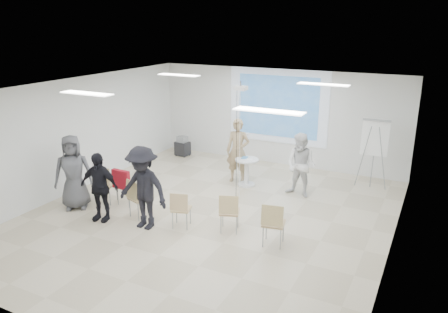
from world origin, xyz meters
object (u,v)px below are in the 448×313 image
at_px(player_right, 301,162).
at_px(chair_left_inner, 137,196).
at_px(chair_far_left, 104,182).
at_px(flipchart_easel, 375,138).
at_px(av_cart, 183,147).
at_px(audience_mid, 143,183).
at_px(chair_left_mid, 125,184).
at_px(laptop, 140,196).
at_px(player_left, 238,147).
at_px(chair_right_far, 273,221).
at_px(audience_outer, 73,168).
at_px(pedestal_table, 247,170).
at_px(chair_right_inner, 229,210).
at_px(chair_center, 180,207).
at_px(audience_left, 99,182).

xyz_separation_m(player_right, chair_left_inner, (-2.96, -2.99, -0.38)).
height_order(chair_far_left, flipchart_easel, flipchart_easel).
bearing_deg(player_right, av_cart, 170.36).
xyz_separation_m(audience_mid, flipchart_easel, (4.06, 4.74, 0.35)).
bearing_deg(chair_left_mid, laptop, -24.06).
distance_m(player_left, audience_mid, 3.60).
distance_m(chair_right_far, laptop, 3.25).
xyz_separation_m(chair_left_mid, audience_outer, (-0.99, -0.68, 0.47)).
distance_m(chair_far_left, laptop, 1.28).
height_order(pedestal_table, player_right, player_right).
height_order(chair_right_inner, audience_mid, audience_mid).
bearing_deg(chair_left_mid, player_right, 36.76).
relative_size(pedestal_table, laptop, 2.32).
height_order(player_right, chair_right_inner, player_right).
xyz_separation_m(player_left, chair_center, (0.13, -3.22, -0.53)).
height_order(player_right, audience_left, player_right).
bearing_deg(chair_right_far, audience_left, 177.99).
relative_size(chair_right_inner, laptop, 2.60).
relative_size(chair_left_inner, audience_outer, 0.45).
height_order(player_left, player_right, player_left).
bearing_deg(pedestal_table, chair_far_left, -133.85).
bearing_deg(chair_far_left, audience_left, -66.98).
bearing_deg(chair_far_left, chair_right_inner, -13.01).
relative_size(pedestal_table, audience_outer, 0.39).
bearing_deg(chair_right_far, chair_left_mid, 164.85).
bearing_deg(chair_far_left, audience_mid, -33.41).
relative_size(chair_right_inner, flipchart_easel, 0.46).
xyz_separation_m(chair_center, audience_outer, (-2.88, -0.22, 0.52)).
relative_size(chair_right_inner, audience_left, 0.48).
bearing_deg(flipchart_easel, chair_left_inner, -138.62).
bearing_deg(laptop, av_cart, -50.55).
height_order(chair_right_inner, av_cart, chair_right_inner).
relative_size(chair_far_left, audience_mid, 0.46).
height_order(chair_far_left, av_cart, chair_far_left).
relative_size(player_right, chair_left_mid, 1.99).
bearing_deg(laptop, audience_left, 56.53).
bearing_deg(chair_left_inner, chair_right_inner, 26.76).
height_order(chair_center, laptop, chair_center).
xyz_separation_m(player_left, player_right, (1.91, -0.23, -0.10)).
height_order(chair_far_left, chair_right_far, chair_far_left).
distance_m(laptop, audience_left, 1.00).
distance_m(pedestal_table, player_right, 1.62).
distance_m(player_right, chair_center, 3.50).
height_order(player_left, laptop, player_left).
xyz_separation_m(chair_left_mid, flipchart_easel, (5.23, 3.95, 0.86)).
height_order(pedestal_table, chair_right_far, chair_right_far).
relative_size(chair_left_inner, chair_center, 1.10).
bearing_deg(pedestal_table, laptop, -115.07).
height_order(pedestal_table, audience_outer, audience_outer).
height_order(chair_center, audience_left, audience_left).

